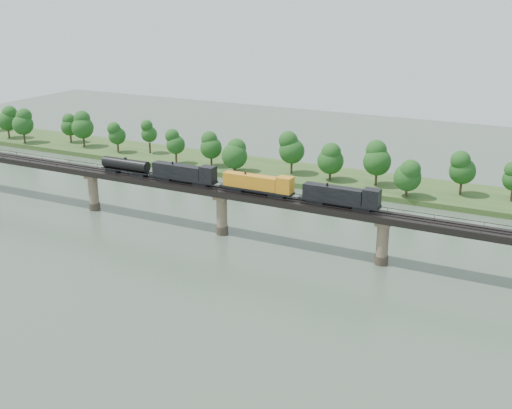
% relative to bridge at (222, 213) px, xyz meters
% --- Properties ---
extents(ground, '(400.00, 400.00, 0.00)m').
position_rel_bridge_xyz_m(ground, '(0.00, -30.00, -5.46)').
color(ground, '#3A4A3B').
rests_on(ground, ground).
extents(far_bank, '(300.00, 24.00, 1.60)m').
position_rel_bridge_xyz_m(far_bank, '(0.00, 55.00, -4.66)').
color(far_bank, '#2F4C1E').
rests_on(far_bank, ground).
extents(bridge, '(236.00, 30.00, 11.50)m').
position_rel_bridge_xyz_m(bridge, '(0.00, 0.00, 0.00)').
color(bridge, '#473A2D').
rests_on(bridge, ground).
extents(bridge_superstructure, '(220.00, 4.90, 0.75)m').
position_rel_bridge_xyz_m(bridge_superstructure, '(0.00, 0.00, 6.33)').
color(bridge_superstructure, black).
rests_on(bridge_superstructure, bridge).
extents(far_treeline, '(289.06, 17.54, 13.60)m').
position_rel_bridge_xyz_m(far_treeline, '(-8.21, 50.52, 3.37)').
color(far_treeline, '#382619').
rests_on(far_treeline, far_bank).
extents(freight_train, '(74.66, 2.91, 5.14)m').
position_rel_bridge_xyz_m(freight_train, '(2.81, -0.00, 8.49)').
color(freight_train, black).
rests_on(freight_train, bridge).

